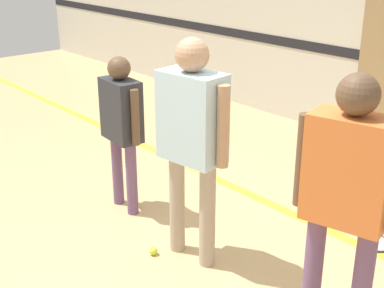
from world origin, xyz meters
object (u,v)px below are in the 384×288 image
at_px(person_instructor, 192,129).
at_px(person_student_left, 122,118).
at_px(person_student_right, 348,184).
at_px(racket_spare_on_floor, 376,242).
at_px(tennis_ball_near_instructor, 153,251).

xyz_separation_m(person_instructor, person_student_left, (-0.99, 0.07, -0.18)).
bearing_deg(person_student_right, person_student_left, -13.45).
xyz_separation_m(person_student_left, racket_spare_on_floor, (1.83, 1.17, -0.85)).
bearing_deg(tennis_ball_near_instructor, person_student_right, 11.89).
bearing_deg(person_student_left, person_instructor, 0.66).
bearing_deg(person_student_left, tennis_ball_near_instructor, -15.38).
bearing_deg(racket_spare_on_floor, person_student_left, 106.59).
bearing_deg(person_student_left, person_student_right, 4.95).
bearing_deg(racket_spare_on_floor, tennis_ball_near_instructor, 128.25).
xyz_separation_m(person_student_right, tennis_ball_near_instructor, (-1.43, -0.30, -0.99)).
relative_size(racket_spare_on_floor, tennis_ball_near_instructor, 7.41).
xyz_separation_m(person_instructor, person_student_right, (1.22, 0.08, -0.02)).
height_order(person_student_left, tennis_ball_near_instructor, person_student_left).
relative_size(person_instructor, person_student_left, 1.21).
bearing_deg(person_instructor, racket_spare_on_floor, 48.80).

